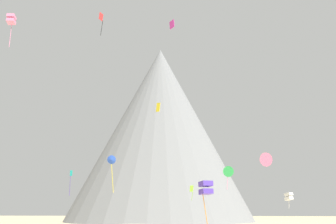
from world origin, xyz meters
TOP-DOWN VIEW (x-y plane):
  - rock_massif at (-12.45, 104.00)m, footprint 73.40×73.40m
  - kite_rainbow_low at (11.86, 27.45)m, footprint 1.98×0.98m
  - kite_yellow_mid at (-3.16, 23.73)m, footprint 0.65×0.44m
  - kite_magenta_high at (-0.92, 20.43)m, footprint 0.78×0.81m
  - kite_red_high at (-15.26, 35.60)m, footprint 0.70×1.08m
  - kite_indigo_low at (3.25, 20.71)m, footprint 1.90×1.92m
  - kite_green_low at (7.95, 50.47)m, footprint 2.20×0.70m
  - kite_lime_low at (0.77, 43.79)m, footprint 0.72×0.86m
  - kite_white_low at (18.56, 46.18)m, footprint 1.68×1.69m
  - kite_pink_high at (-27.87, 26.92)m, footprint 1.40×1.46m
  - kite_teal_low at (-27.21, 58.71)m, footprint 0.60×0.61m
  - kite_blue_low at (-10.86, 29.18)m, footprint 1.34×0.48m

SIDE VIEW (x-z plane):
  - kite_white_low at x=18.56m, z-range 4.85..7.71m
  - kite_indigo_low at x=3.25m, z-range 3.86..9.42m
  - kite_lime_low at x=0.77m, z-range 6.14..8.84m
  - kite_teal_low at x=-27.21m, z-range 8.02..13.70m
  - kite_rainbow_low at x=11.86m, z-range 9.93..11.90m
  - kite_blue_low at x=-10.86m, z-range 8.36..13.92m
  - kite_green_low at x=7.95m, z-range 8.96..13.64m
  - kite_yellow_mid at x=-3.16m, z-range 17.33..18.65m
  - rock_massif at x=-12.45m, z-range -2.39..58.59m
  - kite_magenta_high at x=-0.92m, z-range 28.39..29.55m
  - kite_pink_high at x=-27.87m, z-range 31.35..37.19m
  - kite_red_high at x=-15.26m, z-range 35.97..40.57m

